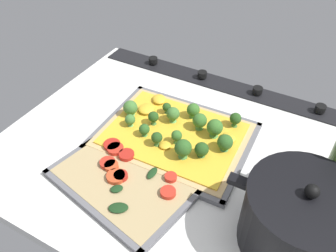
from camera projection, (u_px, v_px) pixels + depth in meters
ground_plane at (182, 155)px, 82.51cm from camera, size 86.28×67.43×3.00cm
stove_control_panel at (229, 85)px, 101.06cm from camera, size 82.83×7.00×2.60cm
baking_tray_front at (174, 137)px, 84.46cm from camera, size 37.22×29.16×1.30cm
broccoli_pizza at (177, 132)px, 83.43cm from camera, size 34.76×26.69×6.19cm
baking_tray_back at (128, 178)px, 74.80cm from camera, size 34.32×28.87×1.30cm
veggie_pizza_back at (127, 174)px, 74.55cm from camera, size 31.47×26.02×1.90cm
cooking_pot at (299, 220)px, 59.33cm from camera, size 27.05×20.25×15.99cm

